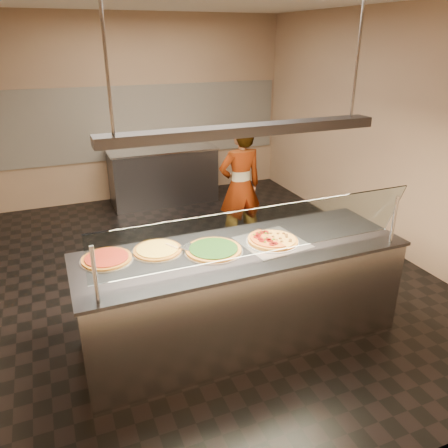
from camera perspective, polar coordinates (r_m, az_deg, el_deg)
name	(u,v)px	position (r m, az deg, el deg)	size (l,w,h in m)	color
ground	(203,270)	(5.38, -2.76, -6.03)	(5.00, 6.00, 0.02)	black
wall_back	(141,110)	(7.69, -10.85, 14.45)	(5.00, 0.02, 3.00)	tan
wall_front	(400,278)	(2.38, 22.00, -6.57)	(5.00, 0.02, 3.00)	tan
wall_right	(384,131)	(6.11, 20.14, 11.31)	(0.02, 6.00, 3.00)	tan
tile_band	(142,122)	(7.69, -10.69, 12.95)	(4.90, 0.02, 1.20)	silver
serving_counter	(241,294)	(4.02, 2.29, -9.09)	(2.88, 0.94, 0.93)	#B7B7BC
sneeze_guard	(261,232)	(3.39, 4.89, -1.04)	(2.64, 0.18, 0.54)	#B7B7BC
perforated_tray	(272,242)	(3.92, 6.31, -2.32)	(0.60, 0.60, 0.01)	silver
half_pizza_pepperoni	(262,241)	(3.86, 4.93, -2.20)	(0.27, 0.47, 0.05)	#945519
half_pizza_sausage	(283,238)	(3.96, 7.70, -1.78)	(0.27, 0.47, 0.04)	#945519
pizza_spinach	(213,249)	(3.74, -1.40, -3.31)	(0.51, 0.51, 0.03)	silver
pizza_cheese	(157,249)	(3.78, -8.70, -3.31)	(0.44, 0.44, 0.03)	silver
pizza_tomato	(107,258)	(3.72, -15.08, -4.33)	(0.44, 0.44, 0.03)	silver
pizza_spatula	(179,246)	(3.78, -5.94, -2.90)	(0.26, 0.20, 0.02)	#B7B7BC
prep_table	(163,175)	(7.52, -7.95, 6.36)	(1.78, 0.74, 0.93)	#424248
worker	(240,186)	(5.72, 2.13, 4.93)	(0.60, 0.39, 1.64)	#3B3641
heat_lamp_housing	(244,130)	(3.47, 2.69, 12.13)	(2.30, 0.18, 0.08)	#424248
lamp_rod_left	(106,57)	(3.12, -15.19, 20.27)	(0.02, 0.02, 1.01)	#B7B7BC
lamp_rod_right	(358,53)	(3.93, 17.11, 20.52)	(0.02, 0.02, 1.01)	#B7B7BC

